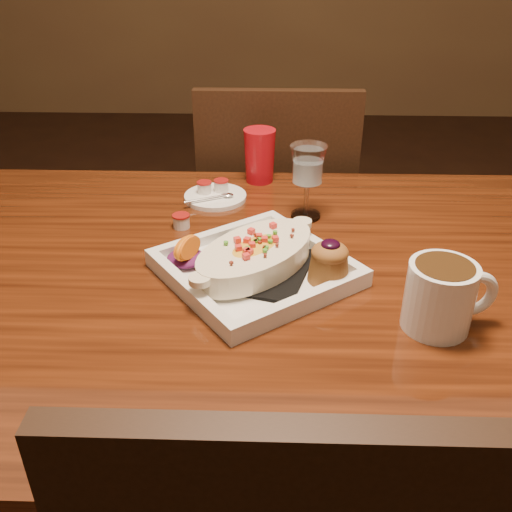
{
  "coord_description": "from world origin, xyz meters",
  "views": [
    {
      "loc": [
        -0.01,
        -0.82,
        1.26
      ],
      "look_at": [
        -0.04,
        0.02,
        0.77
      ],
      "focal_mm": 40.0,
      "sensor_mm": 36.0,
      "label": 1
    }
  ],
  "objects_px": {
    "plate": "(260,261)",
    "coffee_mug": "(442,294)",
    "red_tumbler": "(260,156)",
    "table": "(276,319)",
    "saucer": "(214,195)",
    "goblet": "(308,169)",
    "chair_far": "(276,228)"
  },
  "relations": [
    {
      "from": "chair_far",
      "to": "coffee_mug",
      "type": "bearing_deg",
      "value": 106.89
    },
    {
      "from": "chair_far",
      "to": "red_tumbler",
      "type": "xyz_separation_m",
      "value": [
        -0.04,
        -0.23,
        0.3
      ]
    },
    {
      "from": "plate",
      "to": "coffee_mug",
      "type": "relative_size",
      "value": 2.77
    },
    {
      "from": "chair_far",
      "to": "plate",
      "type": "bearing_deg",
      "value": 87.48
    },
    {
      "from": "plate",
      "to": "coffee_mug",
      "type": "distance_m",
      "value": 0.29
    },
    {
      "from": "chair_far",
      "to": "goblet",
      "type": "distance_m",
      "value": 0.54
    },
    {
      "from": "plate",
      "to": "saucer",
      "type": "bearing_deg",
      "value": 72.37
    },
    {
      "from": "saucer",
      "to": "red_tumbler",
      "type": "relative_size",
      "value": 1.11
    },
    {
      "from": "chair_far",
      "to": "saucer",
      "type": "relative_size",
      "value": 6.99
    },
    {
      "from": "goblet",
      "to": "table",
      "type": "bearing_deg",
      "value": -104.8
    },
    {
      "from": "plate",
      "to": "coffee_mug",
      "type": "bearing_deg",
      "value": -62.8
    },
    {
      "from": "plate",
      "to": "saucer",
      "type": "distance_m",
      "value": 0.33
    },
    {
      "from": "plate",
      "to": "red_tumbler",
      "type": "xyz_separation_m",
      "value": [
        -0.01,
        0.41,
        0.03
      ]
    },
    {
      "from": "chair_far",
      "to": "coffee_mug",
      "type": "relative_size",
      "value": 6.75
    },
    {
      "from": "chair_far",
      "to": "red_tumbler",
      "type": "relative_size",
      "value": 7.73
    },
    {
      "from": "plate",
      "to": "goblet",
      "type": "height_order",
      "value": "goblet"
    },
    {
      "from": "table",
      "to": "goblet",
      "type": "height_order",
      "value": "goblet"
    },
    {
      "from": "saucer",
      "to": "red_tumbler",
      "type": "bearing_deg",
      "value": 47.02
    },
    {
      "from": "goblet",
      "to": "red_tumbler",
      "type": "distance_m",
      "value": 0.21
    },
    {
      "from": "goblet",
      "to": "red_tumbler",
      "type": "bearing_deg",
      "value": 118.04
    },
    {
      "from": "chair_far",
      "to": "coffee_mug",
      "type": "height_order",
      "value": "chair_far"
    },
    {
      "from": "red_tumbler",
      "to": "table",
      "type": "bearing_deg",
      "value": -84.17
    },
    {
      "from": "saucer",
      "to": "table",
      "type": "bearing_deg",
      "value": -65.58
    },
    {
      "from": "goblet",
      "to": "red_tumbler",
      "type": "xyz_separation_m",
      "value": [
        -0.1,
        0.18,
        -0.04
      ]
    },
    {
      "from": "chair_far",
      "to": "red_tumbler",
      "type": "height_order",
      "value": "chair_far"
    },
    {
      "from": "plate",
      "to": "coffee_mug",
      "type": "xyz_separation_m",
      "value": [
        0.26,
        -0.13,
        0.03
      ]
    },
    {
      "from": "saucer",
      "to": "goblet",
      "type": "bearing_deg",
      "value": -23.14
    },
    {
      "from": "red_tumbler",
      "to": "chair_far",
      "type": "bearing_deg",
      "value": 79.94
    },
    {
      "from": "saucer",
      "to": "chair_far",
      "type": "bearing_deg",
      "value": 67.79
    },
    {
      "from": "coffee_mug",
      "to": "red_tumbler",
      "type": "relative_size",
      "value": 1.15
    },
    {
      "from": "goblet",
      "to": "red_tumbler",
      "type": "relative_size",
      "value": 1.24
    },
    {
      "from": "coffee_mug",
      "to": "saucer",
      "type": "distance_m",
      "value": 0.57
    }
  ]
}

